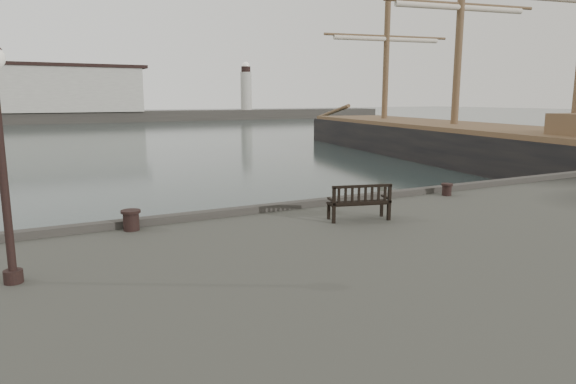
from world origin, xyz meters
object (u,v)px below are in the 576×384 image
(bollard_right, at_px, (447,189))
(tall_ship_main, at_px, (453,149))
(bollard_left, at_px, (131,220))
(bench, at_px, (359,209))

(bollard_right, height_order, tall_ship_main, tall_ship_main)
(bollard_left, relative_size, bollard_right, 1.26)
(tall_ship_main, bearing_deg, bollard_left, -138.19)
(bollard_right, bearing_deg, bench, -162.40)
(bollard_left, height_order, bollard_right, bollard_left)
(tall_ship_main, bearing_deg, bollard_right, -125.87)
(bollard_right, bearing_deg, bollard_left, 178.56)
(bench, bearing_deg, tall_ship_main, 55.03)
(bench, height_order, tall_ship_main, tall_ship_main)
(bench, bearing_deg, bollard_left, 177.94)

